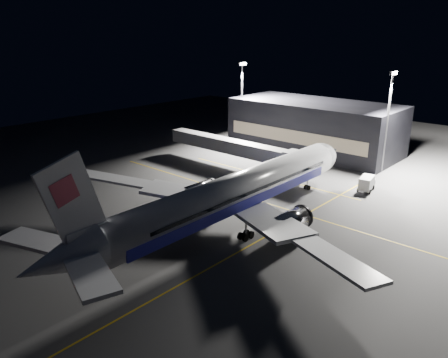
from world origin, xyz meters
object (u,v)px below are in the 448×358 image
Objects in this scene: safety_cone_b at (224,205)px; floodlight_mast_south at (388,113)px; airliner at (232,194)px; floodlight_mast_north at (242,96)px; safety_cone_c at (137,213)px; safety_cone_a at (173,214)px; service_truck at (367,183)px; baggage_tug at (210,202)px; jet_bridge at (238,148)px.

floodlight_mast_south is at bearing -18.86° from safety_cone_b.
airliner is 2.97× the size of floodlight_mast_north.
floodlight_mast_north reaches higher than safety_cone_c.
safety_cone_a is 5.76m from safety_cone_c.
service_truck is (28.73, -8.35, -3.71)m from airliner.
airliner reaches higher than safety_cone_c.
service_truck reaches higher than safety_cone_a.
service_truck reaches higher than baggage_tug.
floodlight_mast_north is 45.88m from baggage_tug.
airliner is 29.31m from jet_bridge.
safety_cone_a is (-26.23, -8.43, -4.31)m from jet_bridge.
floodlight_mast_north is 51.02m from safety_cone_a.
safety_cone_c is (-10.63, 6.01, -0.47)m from baggage_tug.
safety_cone_b is at bearing -144.36° from floodlight_mast_north.
airliner is at bearing -71.84° from safety_cone_a.
service_truck is 27.74m from safety_cone_b.
airliner is 16.35m from safety_cone_c.
floodlight_mast_south is 53.37m from safety_cone_c.
jet_bridge is at bearing 33.41° from safety_cone_b.
floodlight_mast_north is at bearing 62.24° from service_truck.
floodlight_mast_north reaches higher than jet_bridge.
airliner is 1.79× the size of jet_bridge.
jet_bridge is 27.89m from safety_cone_a.
service_truck is at bearing -107.01° from floodlight_mast_north.
safety_cone_b is (5.18, 6.25, -4.89)m from airliner.
floodlight_mast_north is 43.57m from service_truck.
floodlight_mast_north is 37.47× the size of safety_cone_a.
floodlight_mast_north is 45.80m from safety_cone_b.
airliner is at bearing -129.63° from safety_cone_b.
service_truck is (5.66, -26.41, -3.13)m from jet_bridge.
service_truck is 36.63m from safety_cone_a.
floodlight_mast_south is 3.69× the size of service_truck.
jet_bridge is at bearing 6.37° from baggage_tug.
floodlight_mast_north is 37.74× the size of safety_cone_b.
floodlight_mast_south reaches higher than airliner.
airliner is 9.85m from baggage_tug.
jet_bridge is 22.14m from baggage_tug.
jet_bridge reaches higher than safety_cone_b.
baggage_tug is at bearing 136.08° from service_truck.
floodlight_mast_south reaches higher than safety_cone_a.
floodlight_mast_south is at bearing -90.00° from floodlight_mast_north.
service_truck is at bearing -29.41° from safety_cone_a.
jet_bridge is at bearing 38.04° from airliner.
baggage_tug is (-19.35, -10.06, -3.81)m from jet_bridge.
safety_cone_a is (-3.16, 9.62, -4.89)m from airliner.
floodlight_mast_north is 33.51× the size of safety_cone_c.
baggage_tug is at bearing 129.76° from safety_cone_b.
service_truck is at bearing -31.79° from safety_cone_b.
safety_cone_b is (-23.56, 14.60, -1.18)m from service_truck.
jet_bridge is 24.06m from floodlight_mast_north.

